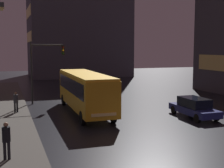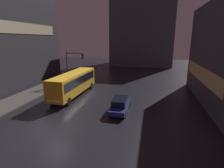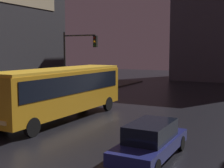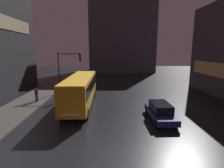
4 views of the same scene
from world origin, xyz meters
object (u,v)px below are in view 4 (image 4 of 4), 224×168
bus_near (81,88)px  car_taxi (160,111)px  traffic_light_main (67,66)px  pedestrian_mid (36,93)px

bus_near → car_taxi: bus_near is taller
car_taxi → traffic_light_main: bearing=-43.7°
car_taxi → pedestrian_mid: bearing=-23.2°
car_taxi → traffic_light_main: traffic_light_main is taller
bus_near → pedestrian_mid: bearing=-13.1°
bus_near → traffic_light_main: (-2.61, 5.48, 1.97)m
car_taxi → pedestrian_mid: pedestrian_mid is taller
bus_near → pedestrian_mid: (-5.32, 1.33, -0.88)m
bus_near → pedestrian_mid: bus_near is taller
bus_near → pedestrian_mid: 5.56m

